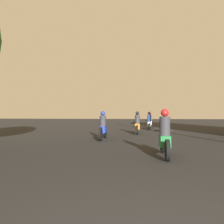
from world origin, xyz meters
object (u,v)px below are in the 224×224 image
Objects in this scene: motorcycle_green at (165,137)px; motorcycle_silver at (149,122)px; motorcycle_orange at (137,125)px; motorcycle_blue at (103,128)px; motorcycle_white at (150,122)px.

motorcycle_silver is at bearing 82.84° from motorcycle_green.
motorcycle_orange is 1.08× the size of motorcycle_silver.
motorcycle_white reaches higher than motorcycle_blue.
motorcycle_silver is at bearing 76.63° from motorcycle_orange.
motorcycle_silver is 2.62m from motorcycle_white.
motorcycle_white is at bearing 65.64° from motorcycle_blue.
motorcycle_orange is 1.01× the size of motorcycle_white.
motorcycle_green is at bearing -98.04° from motorcycle_silver.
motorcycle_blue is 1.01× the size of motorcycle_orange.
motorcycle_orange reaches higher than motorcycle_green.
motorcycle_green is 7.90m from motorcycle_orange.
motorcycle_white is at bearing 80.04° from motorcycle_orange.
motorcycle_green is at bearing -95.75° from motorcycle_white.
motorcycle_silver is (0.04, 12.00, 0.01)m from motorcycle_green.
motorcycle_silver reaches higher than motorcycle_blue.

